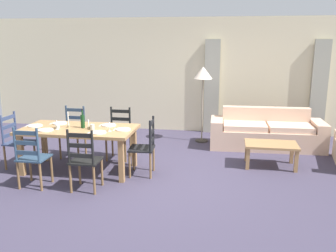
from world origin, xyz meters
The scene contains 33 objects.
ground_plane centered at (0.00, 0.00, -0.01)m, with size 9.60×9.60×0.02m, color #3E384D.
wall_far centered at (0.00, 3.30, 1.35)m, with size 9.60×0.16×2.70m, color beige.
curtain_panel_left centered at (0.77, 3.16, 1.10)m, with size 0.35×0.08×2.20m, color #A6A493.
curtain_panel_right centered at (3.17, 3.16, 1.10)m, with size 0.35×0.08×2.20m, color #A6A493.
dining_table centered at (-1.28, 0.14, 0.66)m, with size 1.90×0.96×0.75m.
dining_chair_near_left centered at (-1.69, -0.65, 0.48)m, with size 0.42×0.40×0.96m.
dining_chair_near_right centered at (-0.87, -0.64, 0.48)m, with size 0.43×0.41×0.96m.
dining_chair_far_left centered at (-1.71, 0.88, 0.48)m, with size 0.43×0.41×0.96m.
dining_chair_far_right centered at (-0.82, 0.90, 0.48)m, with size 0.42×0.40×0.96m.
dining_chair_head_west centered at (-2.44, 0.13, 0.48)m, with size 0.42×0.44×0.96m.
dining_chair_head_east centered at (-0.14, 0.15, 0.48)m, with size 0.43×0.45×0.96m.
dinner_plate_near_left centered at (-1.73, -0.11, 0.76)m, with size 0.24×0.24×0.02m, color white.
fork_near_left centered at (-1.88, -0.11, 0.75)m, with size 0.02×0.17×0.01m, color silver.
dinner_plate_near_right centered at (-0.83, -0.11, 0.76)m, with size 0.24×0.24×0.02m, color white.
fork_near_right centered at (-0.98, -0.11, 0.75)m, with size 0.02×0.17×0.01m, color silver.
dinner_plate_far_left centered at (-1.73, 0.39, 0.76)m, with size 0.24×0.24×0.02m, color white.
fork_far_left centered at (-1.88, 0.39, 0.75)m, with size 0.02×0.17×0.01m, color silver.
dinner_plate_far_right centered at (-0.83, 0.39, 0.76)m, with size 0.24×0.24×0.02m, color white.
fork_far_right centered at (-0.98, 0.39, 0.75)m, with size 0.02×0.17×0.01m, color silver.
dinner_plate_head_west centered at (-2.06, 0.14, 0.76)m, with size 0.24×0.24×0.02m, color white.
fork_head_west centered at (-2.21, 0.14, 0.75)m, with size 0.02×0.17×0.01m, color silver.
dinner_plate_head_east centered at (-0.50, 0.14, 0.76)m, with size 0.24×0.24×0.02m, color white.
fork_head_east centered at (-0.65, 0.14, 0.75)m, with size 0.02×0.17×0.01m, color silver.
wine_bottle centered at (-1.21, 0.17, 0.87)m, with size 0.07×0.07×0.32m.
wine_glass_near_left centered at (-1.59, 0.00, 0.86)m, with size 0.06×0.06×0.16m.
wine_glass_near_right centered at (-0.69, 0.01, 0.86)m, with size 0.06×0.06×0.16m.
coffee_cup_primary centered at (-1.01, 0.08, 0.80)m, with size 0.07×0.07×0.09m, color beige.
coffee_cup_secondary centered at (-1.61, 0.08, 0.80)m, with size 0.07×0.07×0.09m, color beige.
candle_tall centered at (-1.46, 0.16, 0.83)m, with size 0.05×0.05×0.27m.
candle_short centered at (-1.08, 0.10, 0.79)m, with size 0.05×0.05×0.16m.
couch centered at (1.97, 2.12, 0.29)m, with size 2.31×0.88×0.80m.
coffee_table centered at (1.95, 0.91, 0.36)m, with size 0.90×0.56×0.42m.
standing_lamp centered at (0.62, 2.31, 1.41)m, with size 0.40×0.40×1.64m.
Camera 1 is at (1.19, -5.37, 2.19)m, focal length 38.55 mm.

